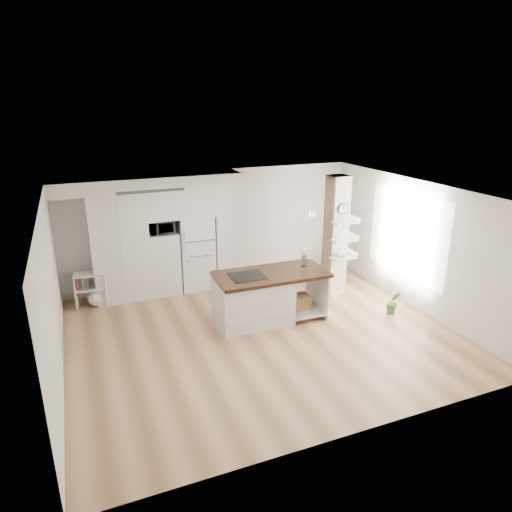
# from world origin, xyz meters

# --- Properties ---
(floor) EXTENTS (7.00, 6.00, 0.01)m
(floor) POSITION_xyz_m (0.00, 0.00, 0.00)
(floor) COLOR tan
(floor) RESTS_ON ground
(room) EXTENTS (7.04, 6.04, 2.72)m
(room) POSITION_xyz_m (0.00, 0.00, 1.86)
(room) COLOR white
(room) RESTS_ON ground
(cabinet_wall) EXTENTS (4.00, 0.71, 2.70)m
(cabinet_wall) POSITION_xyz_m (-1.45, 2.67, 1.51)
(cabinet_wall) COLOR silver
(cabinet_wall) RESTS_ON floor
(refrigerator) EXTENTS (0.78, 0.69, 1.75)m
(refrigerator) POSITION_xyz_m (-0.53, 2.68, 0.88)
(refrigerator) COLOR white
(refrigerator) RESTS_ON floor
(column) EXTENTS (0.69, 0.90, 2.70)m
(column) POSITION_xyz_m (2.38, 1.13, 1.35)
(column) COLOR silver
(column) RESTS_ON floor
(window) EXTENTS (0.00, 2.40, 2.40)m
(window) POSITION_xyz_m (3.48, 0.30, 1.50)
(window) COLOR white
(window) RESTS_ON room
(pendant_light) EXTENTS (0.12, 0.12, 0.10)m
(pendant_light) POSITION_xyz_m (1.70, 0.15, 2.12)
(pendant_light) COLOR white
(pendant_light) RESTS_ON room
(kitchen_island) EXTENTS (2.24, 1.10, 1.57)m
(kitchen_island) POSITION_xyz_m (0.16, 0.51, 0.52)
(kitchen_island) COLOR silver
(kitchen_island) RESTS_ON floor
(bookshelf) EXTENTS (0.67, 0.43, 0.76)m
(bookshelf) POSITION_xyz_m (-2.86, 2.50, 0.33)
(bookshelf) COLOR silver
(bookshelf) RESTS_ON floor
(floor_plant_a) EXTENTS (0.34, 0.30, 0.51)m
(floor_plant_a) POSITION_xyz_m (2.87, -0.23, 0.26)
(floor_plant_a) COLOR #397A30
(floor_plant_a) RESTS_ON floor
(floor_plant_b) EXTENTS (0.30, 0.30, 0.47)m
(floor_plant_b) POSITION_xyz_m (3.00, 2.50, 0.24)
(floor_plant_b) COLOR #397A30
(floor_plant_b) RESTS_ON floor
(microwave) EXTENTS (0.54, 0.37, 0.30)m
(microwave) POSITION_xyz_m (-1.27, 2.62, 1.57)
(microwave) COLOR #2D2D2D
(microwave) RESTS_ON cabinet_wall
(shelf_plant) EXTENTS (0.27, 0.23, 0.30)m
(shelf_plant) POSITION_xyz_m (2.63, 1.30, 1.52)
(shelf_plant) COLOR #397A30
(shelf_plant) RESTS_ON column
(decor_bowl) EXTENTS (0.22, 0.22, 0.05)m
(decor_bowl) POSITION_xyz_m (2.30, 0.90, 1.00)
(decor_bowl) COLOR white
(decor_bowl) RESTS_ON column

